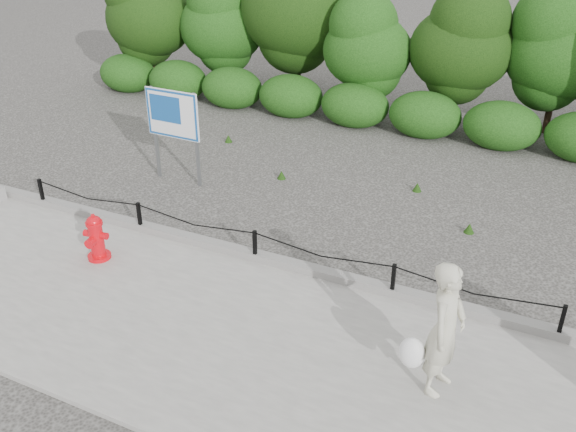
% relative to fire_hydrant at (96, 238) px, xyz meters
% --- Properties ---
extents(ground, '(90.00, 90.00, 0.00)m').
position_rel_fire_hydrant_xyz_m(ground, '(2.55, 1.13, -0.50)').
color(ground, '#2D2B28').
rests_on(ground, ground).
extents(sidewalk, '(14.00, 4.00, 0.08)m').
position_rel_fire_hydrant_xyz_m(sidewalk, '(2.55, -0.87, -0.46)').
color(sidewalk, gray).
rests_on(sidewalk, ground).
extents(curb, '(14.00, 0.22, 0.14)m').
position_rel_fire_hydrant_xyz_m(curb, '(2.55, 1.18, -0.35)').
color(curb, slate).
rests_on(curb, sidewalk).
extents(chain_barrier, '(10.06, 0.06, 0.60)m').
position_rel_fire_hydrant_xyz_m(chain_barrier, '(2.55, 1.13, -0.04)').
color(chain_barrier, black).
rests_on(chain_barrier, sidewalk).
extents(treeline, '(20.16, 3.96, 4.95)m').
position_rel_fire_hydrant_xyz_m(treeline, '(2.90, 10.10, 2.07)').
color(treeline, black).
rests_on(treeline, ground).
extents(fire_hydrant, '(0.47, 0.49, 0.87)m').
position_rel_fire_hydrant_xyz_m(fire_hydrant, '(0.00, 0.00, 0.00)').
color(fire_hydrant, red).
rests_on(fire_hydrant, sidewalk).
extents(pedestrian, '(0.79, 0.75, 1.88)m').
position_rel_fire_hydrant_xyz_m(pedestrian, '(6.17, -0.59, 0.50)').
color(pedestrian, beige).
rests_on(pedestrian, sidewalk).
extents(advertising_sign, '(1.33, 0.14, 2.13)m').
position_rel_fire_hydrant_xyz_m(advertising_sign, '(-0.72, 3.48, 1.01)').
color(advertising_sign, slate).
rests_on(advertising_sign, ground).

